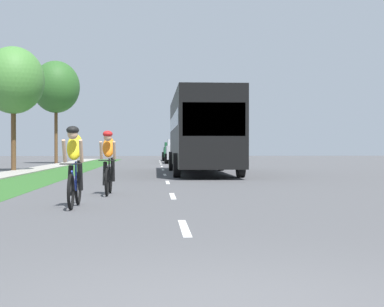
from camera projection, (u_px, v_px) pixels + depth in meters
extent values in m
plane|color=#4C4C4F|center=(165.00, 176.00, 24.06)|extent=(120.00, 120.00, 0.00)
cube|color=#2D6026|center=(45.00, 176.00, 23.75)|extent=(2.28, 70.00, 0.01)
cube|color=white|center=(184.00, 228.00, 8.49)|extent=(0.12, 1.80, 0.01)
cube|color=white|center=(173.00, 196.00, 14.08)|extent=(0.12, 1.80, 0.01)
cube|color=white|center=(168.00, 182.00, 19.67)|extent=(0.12, 1.80, 0.01)
cube|color=white|center=(165.00, 175.00, 25.26)|extent=(0.12, 1.80, 0.01)
cube|color=white|center=(163.00, 170.00, 30.84)|extent=(0.12, 1.80, 0.01)
cube|color=white|center=(162.00, 166.00, 36.43)|extent=(0.12, 1.80, 0.01)
cube|color=white|center=(161.00, 164.00, 42.02)|extent=(0.12, 1.80, 0.01)
cube|color=white|center=(160.00, 162.00, 47.61)|extent=(0.12, 1.80, 0.01)
cube|color=white|center=(160.00, 160.00, 53.20)|extent=(0.12, 1.80, 0.01)
torus|color=black|center=(78.00, 188.00, 11.97)|extent=(0.06, 0.68, 0.68)
torus|color=black|center=(71.00, 192.00, 10.94)|extent=(0.06, 0.68, 0.68)
cylinder|color=#23389E|center=(74.00, 181.00, 11.35)|extent=(0.04, 0.59, 0.43)
cylinder|color=#23389E|center=(76.00, 175.00, 11.63)|extent=(0.04, 0.04, 0.55)
cylinder|color=#23389E|center=(74.00, 164.00, 11.40)|extent=(0.03, 0.55, 0.03)
cylinder|color=black|center=(71.00, 164.00, 10.95)|extent=(0.42, 0.02, 0.02)
ellipsoid|color=yellow|center=(75.00, 147.00, 11.47)|extent=(0.30, 0.54, 0.63)
sphere|color=tan|center=(73.00, 134.00, 11.19)|extent=(0.20, 0.20, 0.20)
ellipsoid|color=black|center=(73.00, 130.00, 11.18)|extent=(0.24, 0.28, 0.16)
cylinder|color=tan|center=(64.00, 151.00, 11.18)|extent=(0.07, 0.26, 0.45)
cylinder|color=tan|center=(81.00, 151.00, 11.20)|extent=(0.07, 0.26, 0.45)
cylinder|color=black|center=(70.00, 180.00, 11.55)|extent=(0.10, 0.30, 0.60)
cylinder|color=black|center=(80.00, 175.00, 11.51)|extent=(0.10, 0.25, 0.61)
torus|color=black|center=(110.00, 180.00, 15.07)|extent=(0.06, 0.68, 0.68)
torus|color=black|center=(107.00, 182.00, 14.03)|extent=(0.06, 0.68, 0.68)
cylinder|color=black|center=(108.00, 174.00, 14.45)|extent=(0.04, 0.59, 0.43)
cylinder|color=black|center=(109.00, 169.00, 14.73)|extent=(0.04, 0.04, 0.55)
cylinder|color=black|center=(108.00, 160.00, 14.50)|extent=(0.03, 0.55, 0.03)
cylinder|color=black|center=(107.00, 160.00, 14.05)|extent=(0.42, 0.02, 0.02)
ellipsoid|color=orange|center=(109.00, 147.00, 14.56)|extent=(0.30, 0.54, 0.63)
sphere|color=tan|center=(108.00, 137.00, 14.28)|extent=(0.20, 0.20, 0.20)
ellipsoid|color=red|center=(108.00, 134.00, 14.28)|extent=(0.24, 0.28, 0.16)
cylinder|color=tan|center=(101.00, 150.00, 14.28)|extent=(0.07, 0.26, 0.45)
cylinder|color=tan|center=(114.00, 150.00, 14.30)|extent=(0.07, 0.26, 0.45)
cylinder|color=black|center=(105.00, 173.00, 14.64)|extent=(0.10, 0.30, 0.60)
cylinder|color=black|center=(113.00, 170.00, 14.61)|extent=(0.10, 0.25, 0.61)
cube|color=black|center=(201.00, 131.00, 26.60)|extent=(2.50, 11.60, 3.10)
cube|color=#1E2833|center=(201.00, 122.00, 26.60)|extent=(2.52, 10.67, 0.64)
cube|color=#1E2833|center=(214.00, 119.00, 20.84)|extent=(2.25, 0.06, 1.20)
cylinder|color=black|center=(177.00, 165.00, 22.77)|extent=(0.28, 0.96, 0.96)
cylinder|color=black|center=(241.00, 165.00, 22.93)|extent=(0.28, 0.96, 0.96)
cylinder|color=black|center=(172.00, 161.00, 29.72)|extent=(0.28, 0.96, 0.96)
cylinder|color=black|center=(221.00, 161.00, 29.88)|extent=(0.28, 0.96, 0.96)
cube|color=#A5A8AD|center=(179.00, 152.00, 43.98)|extent=(1.90, 4.70, 1.00)
cube|color=#A5A8AD|center=(179.00, 143.00, 44.18)|extent=(1.71, 2.91, 0.52)
cube|color=#1E2833|center=(180.00, 144.00, 42.92)|extent=(1.56, 0.08, 0.44)
cylinder|color=black|center=(167.00, 159.00, 42.52)|extent=(0.25, 0.72, 0.72)
cylinder|color=black|center=(193.00, 159.00, 42.64)|extent=(0.25, 0.72, 0.72)
cylinder|color=black|center=(166.00, 158.00, 45.33)|extent=(0.25, 0.72, 0.72)
cylinder|color=black|center=(191.00, 158.00, 45.45)|extent=(0.25, 0.72, 0.72)
cube|color=#194C2D|center=(174.00, 153.00, 53.01)|extent=(1.96, 5.10, 0.76)
cube|color=#194C2D|center=(175.00, 146.00, 52.24)|extent=(1.80, 1.78, 0.64)
cube|color=#1E2833|center=(175.00, 146.00, 51.53)|extent=(1.67, 0.08, 0.52)
cube|color=#194C2D|center=(164.00, 149.00, 53.97)|extent=(0.08, 2.81, 0.40)
cube|color=#194C2D|center=(184.00, 149.00, 54.08)|extent=(0.08, 2.81, 0.40)
cube|color=#194C2D|center=(174.00, 149.00, 55.51)|extent=(1.80, 0.08, 0.40)
cylinder|color=black|center=(164.00, 157.00, 51.43)|extent=(0.26, 0.76, 0.76)
cylinder|color=black|center=(186.00, 157.00, 51.55)|extent=(0.26, 0.76, 0.76)
cylinder|color=black|center=(163.00, 156.00, 54.48)|extent=(0.26, 0.76, 0.76)
cylinder|color=black|center=(184.00, 156.00, 54.60)|extent=(0.26, 0.76, 0.76)
cylinder|color=brown|center=(14.00, 138.00, 28.89)|extent=(0.24, 0.24, 3.29)
ellipsoid|color=#478438|center=(13.00, 80.00, 28.86)|extent=(3.01, 3.01, 3.31)
cylinder|color=brown|center=(56.00, 135.00, 42.91)|extent=(0.24, 0.24, 4.24)
ellipsoid|color=#2D6026|center=(56.00, 87.00, 42.87)|extent=(3.45, 3.45, 3.80)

